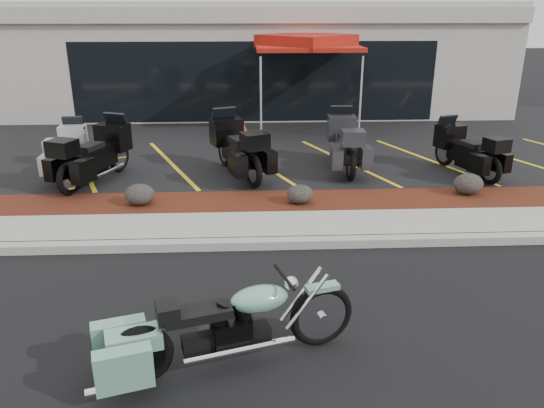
{
  "coord_description": "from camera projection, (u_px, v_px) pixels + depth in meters",
  "views": [
    {
      "loc": [
        -0.28,
        -7.33,
        3.88
      ],
      "look_at": [
        0.12,
        1.2,
        0.68
      ],
      "focal_mm": 35.0,
      "sensor_mm": 36.0,
      "label": 1
    }
  ],
  "objects": [
    {
      "name": "touring_black_front",
      "position": [
        117.0,
        143.0,
        12.45
      ],
      "size": [
        1.77,
        2.61,
        1.42
      ],
      "primitive_type": null,
      "rotation": [
        0.0,
        0.0,
        1.19
      ],
      "color": "black",
      "rests_on": "upper_lot"
    },
    {
      "name": "dealership_building",
      "position": [
        253.0,
        56.0,
        21.05
      ],
      "size": [
        18.0,
        8.16,
        4.0
      ],
      "color": "gray",
      "rests_on": "ground"
    },
    {
      "name": "upper_lot",
      "position": [
        257.0,
        141.0,
        15.87
      ],
      "size": [
        26.0,
        9.6,
        0.15
      ],
      "primitive_type": "cube",
      "color": "black",
      "rests_on": "ground"
    },
    {
      "name": "sidewalk",
      "position": [
        264.0,
        227.0,
        9.7
      ],
      "size": [
        24.0,
        1.2,
        0.15
      ],
      "primitive_type": "cube",
      "color": "gray",
      "rests_on": "ground"
    },
    {
      "name": "touring_white",
      "position": [
        75.0,
        141.0,
        12.95
      ],
      "size": [
        0.95,
        2.18,
        1.24
      ],
      "primitive_type": null,
      "rotation": [
        0.0,
        0.0,
        1.64
      ],
      "color": "#B8B8B4",
      "rests_on": "upper_lot"
    },
    {
      "name": "touring_grey",
      "position": [
        340.0,
        133.0,
        13.42
      ],
      "size": [
        0.98,
        2.44,
        1.41
      ],
      "primitive_type": null,
      "rotation": [
        0.0,
        0.0,
        1.55
      ],
      "color": "#2A2A2F",
      "rests_on": "upper_lot"
    },
    {
      "name": "curb",
      "position": [
        266.0,
        243.0,
        9.04
      ],
      "size": [
        24.0,
        0.25,
        0.15
      ],
      "primitive_type": "cube",
      "color": "gray",
      "rests_on": "ground"
    },
    {
      "name": "touring_black_mid",
      "position": [
        225.0,
        137.0,
        12.88
      ],
      "size": [
        1.82,
        2.69,
        1.46
      ],
      "primitive_type": null,
      "rotation": [
        0.0,
        0.0,
        1.95
      ],
      "color": "black",
      "rests_on": "upper_lot"
    },
    {
      "name": "popup_canopy",
      "position": [
        307.0,
        43.0,
        16.22
      ],
      "size": [
        3.48,
        3.48,
        2.91
      ],
      "rotation": [
        0.0,
        0.0,
        -0.12
      ],
      "color": "silver",
      "rests_on": "upper_lot"
    },
    {
      "name": "boulder_right",
      "position": [
        468.0,
        184.0,
        11.08
      ],
      "size": [
        0.62,
        0.52,
        0.44
      ],
      "primitive_type": "ellipsoid",
      "color": "black",
      "rests_on": "mulch_bed"
    },
    {
      "name": "ground",
      "position": [
        268.0,
        272.0,
        8.23
      ],
      "size": [
        90.0,
        90.0,
        0.0
      ],
      "primitive_type": "plane",
      "color": "black",
      "rests_on": "ground"
    },
    {
      "name": "mulch_bed",
      "position": [
        262.0,
        204.0,
        10.82
      ],
      "size": [
        24.0,
        1.2,
        0.16
      ],
      "primitive_type": "cube",
      "color": "#3A110D",
      "rests_on": "ground"
    },
    {
      "name": "touring_black_rear",
      "position": [
        446.0,
        141.0,
        12.95
      ],
      "size": [
        1.48,
        2.32,
        1.26
      ],
      "primitive_type": null,
      "rotation": [
        0.0,
        0.0,
        1.89
      ],
      "color": "black",
      "rests_on": "upper_lot"
    },
    {
      "name": "traffic_cone",
      "position": [
        244.0,
        130.0,
        15.84
      ],
      "size": [
        0.38,
        0.38,
        0.46
      ],
      "primitive_type": "cone",
      "rotation": [
        0.0,
        0.0,
        -0.15
      ],
      "color": "red",
      "rests_on": "upper_lot"
    },
    {
      "name": "hero_cruiser",
      "position": [
        321.0,
        307.0,
        6.28
      ],
      "size": [
        3.1,
        1.59,
        1.06
      ],
      "primitive_type": null,
      "rotation": [
        0.0,
        0.0,
        0.29
      ],
      "color": "#6AA588",
      "rests_on": "ground"
    },
    {
      "name": "boulder_mid",
      "position": [
        300.0,
        194.0,
        10.57
      ],
      "size": [
        0.54,
        0.45,
        0.38
      ],
      "primitive_type": "ellipsoid",
      "color": "black",
      "rests_on": "mulch_bed"
    },
    {
      "name": "boulder_left",
      "position": [
        140.0,
        194.0,
        10.49
      ],
      "size": [
        0.6,
        0.5,
        0.42
      ],
      "primitive_type": "ellipsoid",
      "color": "black",
      "rests_on": "mulch_bed"
    }
  ]
}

